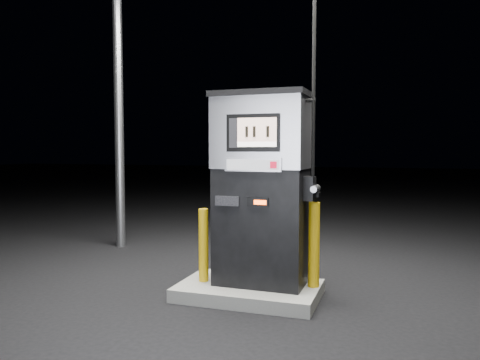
% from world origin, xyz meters
% --- Properties ---
extents(ground, '(80.00, 80.00, 0.00)m').
position_xyz_m(ground, '(0.00, 0.00, 0.00)').
color(ground, black).
rests_on(ground, ground).
extents(pump_island, '(1.60, 1.00, 0.15)m').
position_xyz_m(pump_island, '(0.00, 0.00, 0.07)').
color(pump_island, '#63635E').
rests_on(pump_island, ground).
extents(fuel_dispenser, '(1.21, 0.67, 4.57)m').
position_xyz_m(fuel_dispenser, '(0.12, 0.08, 1.28)').
color(fuel_dispenser, black).
rests_on(fuel_dispenser, pump_island).
extents(bollard_left, '(0.14, 0.14, 0.86)m').
position_xyz_m(bollard_left, '(-0.55, -0.04, 0.58)').
color(bollard_left, gold).
rests_on(bollard_left, pump_island).
extents(bollard_right, '(0.13, 0.13, 0.96)m').
position_xyz_m(bollard_right, '(0.72, 0.15, 0.63)').
color(bollard_right, gold).
rests_on(bollard_right, pump_island).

